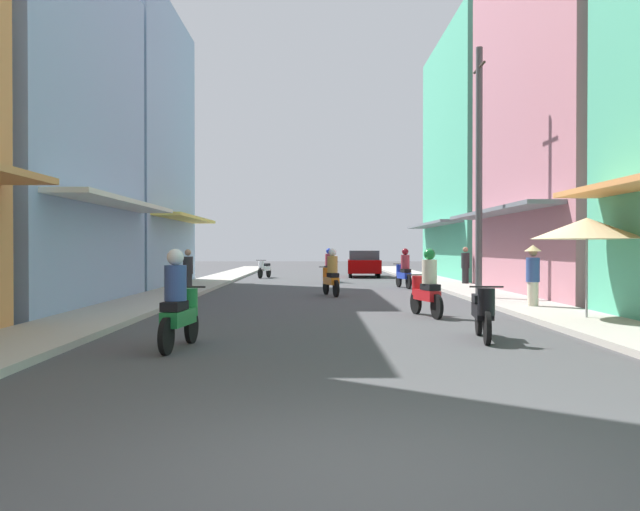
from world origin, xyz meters
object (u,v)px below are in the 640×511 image
object	(u,v)px
utility_pole	(479,172)
motorbike_silver	(330,267)
motorbike_white	(264,269)
motorbike_red	(426,286)
motorbike_blue	(404,270)
motorbike_orange	(331,275)
pedestrian_far	(533,274)
pedestrian_crossing	(188,272)
motorbike_black	(483,311)
vendor_umbrella	(587,228)
parked_car	(364,263)
motorbike_green	(179,304)
pedestrian_foreground	(465,267)

from	to	relation	value
utility_pole	motorbike_silver	bearing A→B (deg)	110.73
motorbike_white	motorbike_red	world-z (taller)	motorbike_red
motorbike_blue	utility_pole	size ratio (longest dim) A/B	0.24
motorbike_orange	pedestrian_far	size ratio (longest dim) A/B	1.06
motorbike_blue	pedestrian_crossing	xyz separation A→B (m)	(-7.87, -3.52, 0.06)
motorbike_black	pedestrian_far	size ratio (longest dim) A/B	1.08
pedestrian_crossing	utility_pole	world-z (taller)	utility_pole
motorbike_orange	motorbike_white	distance (m)	13.70
motorbike_blue	motorbike_silver	world-z (taller)	same
motorbike_white	motorbike_red	size ratio (longest dim) A/B	0.99
motorbike_blue	motorbike_orange	bearing A→B (deg)	-125.00
vendor_umbrella	pedestrian_far	bearing A→B (deg)	94.65
motorbike_silver	motorbike_white	bearing A→B (deg)	127.04
motorbike_black	motorbike_white	world-z (taller)	same
pedestrian_crossing	motorbike_white	bearing A→B (deg)	82.51
motorbike_orange	parked_car	distance (m)	14.75
motorbike_green	vendor_umbrella	size ratio (longest dim) A/B	0.78
motorbike_green	parked_car	world-z (taller)	motorbike_green
motorbike_orange	utility_pole	bearing A→B (deg)	-27.61
pedestrian_far	pedestrian_crossing	bearing A→B (deg)	148.79
motorbike_silver	pedestrian_far	bearing A→B (deg)	-70.98
pedestrian_foreground	pedestrian_far	size ratio (longest dim) A/B	0.98
motorbike_green	pedestrian_foreground	xyz separation A→B (m)	(8.38, 17.22, 0.11)
vendor_umbrella	motorbike_black	bearing A→B (deg)	-137.21
motorbike_white	utility_pole	world-z (taller)	utility_pole
parked_car	motorbike_silver	bearing A→B (deg)	-109.22
motorbike_white	parked_car	xyz separation A→B (m)	(5.39, 1.29, 0.24)
motorbike_silver	pedestrian_far	xyz separation A→B (m)	(4.85, -14.08, 0.24)
motorbike_white	parked_car	distance (m)	5.54
motorbike_red	pedestrian_foreground	world-z (taller)	pedestrian_foreground
motorbike_orange	pedestrian_far	xyz separation A→B (m)	(5.00, -5.25, 0.24)
motorbike_red	parked_car	xyz separation A→B (m)	(0.11, 21.33, 0.04)
motorbike_green	parked_car	bearing A→B (deg)	79.59
motorbike_blue	pedestrian_crossing	bearing A→B (deg)	-155.90
motorbike_white	motorbike_red	distance (m)	20.73
motorbike_orange	motorbike_blue	xyz separation A→B (m)	(2.98, 4.26, 0.00)
motorbike_blue	motorbike_silver	distance (m)	5.38
motorbike_blue	utility_pole	bearing A→B (deg)	-78.17
pedestrian_crossing	motorbike_silver	bearing A→B (deg)	58.13
motorbike_orange	pedestrian_crossing	xyz separation A→B (m)	(-4.88, 0.74, 0.06)
motorbike_orange	motorbike_red	bearing A→B (deg)	-73.10
motorbike_green	motorbike_red	size ratio (longest dim) A/B	1.01
motorbike_silver	vendor_umbrella	distance (m)	17.68
motorbike_orange	parked_car	xyz separation A→B (m)	(2.16, 14.60, 0.04)
motorbike_silver	pedestrian_foreground	world-z (taller)	pedestrian_foreground
motorbike_blue	utility_pole	xyz separation A→B (m)	(1.37, -6.53, 3.15)
pedestrian_crossing	vendor_umbrella	bearing A→B (deg)	-41.01
motorbike_green	pedestrian_crossing	bearing A→B (deg)	100.11
motorbike_white	utility_pole	size ratio (longest dim) A/B	0.23
motorbike_blue	vendor_umbrella	world-z (taller)	vendor_umbrella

